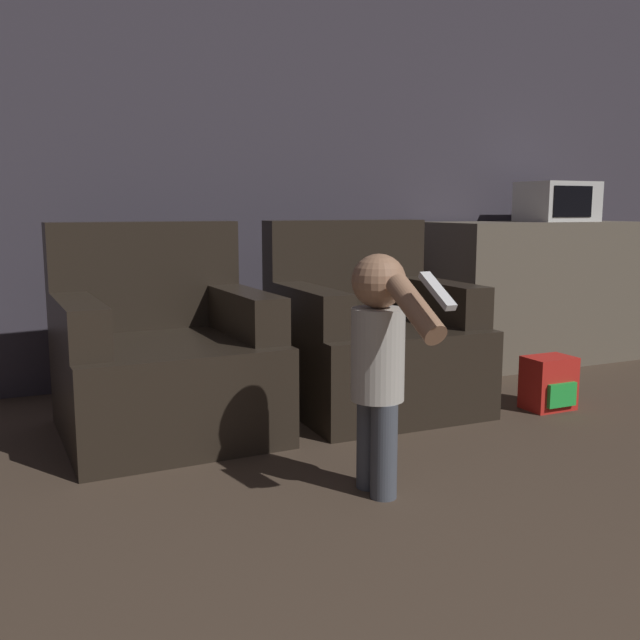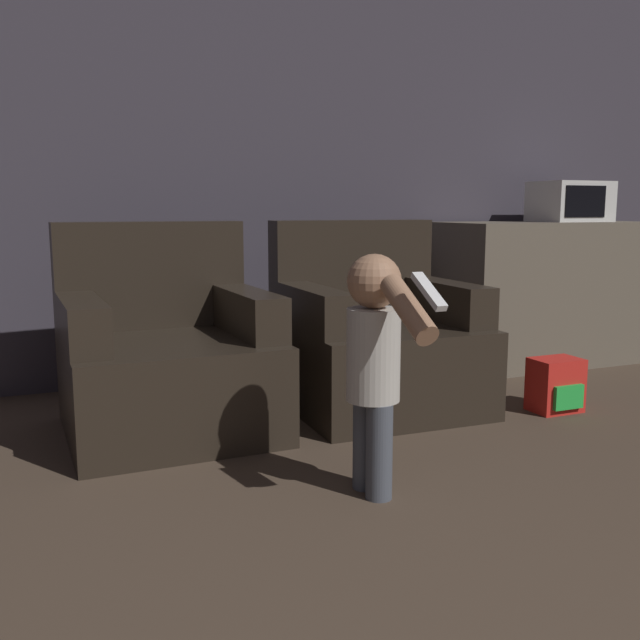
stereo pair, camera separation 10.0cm
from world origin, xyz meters
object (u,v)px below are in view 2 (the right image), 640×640
at_px(armchair_left, 167,360).
at_px(toy_backpack, 556,385).
at_px(microwave, 570,202).
at_px(person_toddler, 375,355).
at_px(armchair_right, 375,343).

xyz_separation_m(armchair_left, toy_backpack, (1.82, -0.45, -0.19)).
bearing_deg(armchair_left, microwave, 9.48).
relative_size(person_toddler, toy_backpack, 3.19).
relative_size(armchair_left, person_toddler, 1.10).
height_order(person_toddler, microwave, microwave).
height_order(armchair_left, armchair_right, same).
distance_m(armchair_left, toy_backpack, 1.89).
distance_m(armchair_right, toy_backpack, 0.91).
height_order(person_toddler, toy_backpack, person_toddler).
distance_m(toy_backpack, microwave, 1.60).
xyz_separation_m(armchair_left, person_toddler, (0.52, -1.03, 0.18)).
distance_m(armchair_left, person_toddler, 1.17).
distance_m(armchair_left, microwave, 2.86).
distance_m(person_toddler, microwave, 2.74).
bearing_deg(person_toddler, armchair_left, 26.34).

